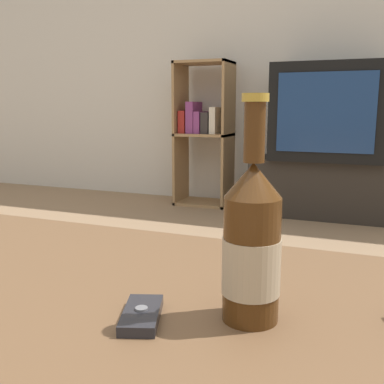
{
  "coord_description": "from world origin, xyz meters",
  "views": [
    {
      "loc": [
        0.44,
        -0.48,
        0.76
      ],
      "look_at": [
        0.11,
        0.34,
        0.59
      ],
      "focal_mm": 42.0,
      "sensor_mm": 36.0,
      "label": 1
    }
  ],
  "objects_px": {
    "beer_bottle": "(252,245)",
    "cell_phone": "(142,315)",
    "bookshelf": "(203,130)",
    "tv_stand": "(325,188)",
    "television": "(329,112)"
  },
  "relations": [
    {
      "from": "tv_stand",
      "to": "television",
      "type": "bearing_deg",
      "value": -90.0
    },
    {
      "from": "bookshelf",
      "to": "cell_phone",
      "type": "bearing_deg",
      "value": -71.24
    },
    {
      "from": "television",
      "to": "cell_phone",
      "type": "relative_size",
      "value": 6.92
    },
    {
      "from": "bookshelf",
      "to": "cell_phone",
      "type": "xyz_separation_m",
      "value": [
        0.96,
        -2.82,
        -0.09
      ]
    },
    {
      "from": "tv_stand",
      "to": "television",
      "type": "height_order",
      "value": "television"
    },
    {
      "from": "television",
      "to": "tv_stand",
      "type": "bearing_deg",
      "value": 90.0
    },
    {
      "from": "tv_stand",
      "to": "television",
      "type": "relative_size",
      "value": 1.39
    },
    {
      "from": "tv_stand",
      "to": "television",
      "type": "distance_m",
      "value": 0.52
    },
    {
      "from": "bookshelf",
      "to": "cell_phone",
      "type": "distance_m",
      "value": 2.98
    },
    {
      "from": "bookshelf",
      "to": "cell_phone",
      "type": "height_order",
      "value": "bookshelf"
    },
    {
      "from": "bookshelf",
      "to": "beer_bottle",
      "type": "height_order",
      "value": "bookshelf"
    },
    {
      "from": "beer_bottle",
      "to": "cell_phone",
      "type": "bearing_deg",
      "value": -157.0
    },
    {
      "from": "bookshelf",
      "to": "beer_bottle",
      "type": "xyz_separation_m",
      "value": [
        1.09,
        -2.77,
        0.0
      ]
    },
    {
      "from": "television",
      "to": "beer_bottle",
      "type": "distance_m",
      "value": 2.71
    },
    {
      "from": "tv_stand",
      "to": "cell_phone",
      "type": "distance_m",
      "value": 2.78
    }
  ]
}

